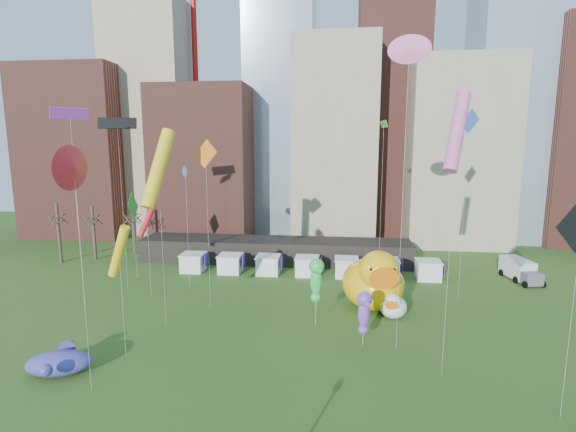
# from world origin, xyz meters

# --- Properties ---
(skyline) EXTENTS (101.00, 23.00, 68.00)m
(skyline) POSITION_xyz_m (2.25, 61.06, 21.44)
(skyline) COLOR brown
(skyline) RESTS_ON ground
(pavilion) EXTENTS (38.00, 6.00, 3.20)m
(pavilion) POSITION_xyz_m (-4.00, 42.00, 1.60)
(pavilion) COLOR black
(pavilion) RESTS_ON ground
(vendor_tents) EXTENTS (33.24, 2.80, 2.40)m
(vendor_tents) POSITION_xyz_m (1.02, 36.00, 1.11)
(vendor_tents) COLOR white
(vendor_tents) RESTS_ON ground
(bare_trees) EXTENTS (8.44, 6.44, 8.50)m
(bare_trees) POSITION_xyz_m (-30.17, 40.54, 4.01)
(bare_trees) COLOR #382B21
(bare_trees) RESTS_ON ground
(big_duck) EXTENTS (7.16, 8.93, 6.54)m
(big_duck) POSITION_xyz_m (8.52, 25.19, 3.00)
(big_duck) COLOR #FFB90D
(big_duck) RESTS_ON ground
(small_duck) EXTENTS (3.25, 3.81, 2.71)m
(small_duck) POSITION_xyz_m (10.21, 23.11, 1.24)
(small_duck) COLOR white
(small_duck) RESTS_ON ground
(seahorse_green) EXTENTS (1.73, 1.98, 6.37)m
(seahorse_green) POSITION_xyz_m (2.91, 20.61, 4.65)
(seahorse_green) COLOR silver
(seahorse_green) RESTS_ON ground
(seahorse_purple) EXTENTS (1.42, 1.69, 4.77)m
(seahorse_purple) POSITION_xyz_m (7.02, 16.83, 3.23)
(seahorse_purple) COLOR silver
(seahorse_purple) RESTS_ON ground
(whale_inflatable) EXTENTS (5.08, 5.88, 2.03)m
(whale_inflatable) POSITION_xyz_m (-15.16, 9.96, 0.93)
(whale_inflatable) COLOR #583695
(whale_inflatable) RESTS_ON ground
(box_truck) EXTENTS (3.32, 6.25, 2.53)m
(box_truck) POSITION_xyz_m (27.09, 36.95, 1.30)
(box_truck) COLOR silver
(box_truck) RESTS_ON ground
(kite_0) EXTENTS (2.24, 1.40, 10.32)m
(kite_0) POSITION_xyz_m (-15.56, 26.43, 8.47)
(kite_0) COLOR silver
(kite_0) RESTS_ON ground
(kite_1) EXTENTS (2.37, 3.29, 20.13)m
(kite_1) POSITION_xyz_m (12.51, 13.07, 17.37)
(kite_1) COLOR silver
(kite_1) RESTS_ON ground
(kite_2) EXTENTS (4.05, 1.69, 19.42)m
(kite_2) POSITION_xyz_m (-19.39, 28.61, 18.73)
(kite_2) COLOR silver
(kite_2) RESTS_ON ground
(kite_3) EXTENTS (0.52, 3.63, 10.95)m
(kite_3) POSITION_xyz_m (-19.99, 32.27, 9.06)
(kite_3) COLOR silver
(kite_3) RESTS_ON ground
(kite_4) EXTENTS (2.61, 4.28, 17.96)m
(kite_4) POSITION_xyz_m (-10.93, 19.21, 14.44)
(kite_4) COLOR silver
(kite_4) RESTS_ON ground
(kite_5) EXTENTS (2.18, 1.36, 20.11)m
(kite_5) POSITION_xyz_m (17.77, 28.88, 18.38)
(kite_5) COLOR silver
(kite_5) RESTS_ON ground
(kite_6) EXTENTS (2.62, 1.14, 17.03)m
(kite_6) POSITION_xyz_m (-8.11, 23.98, 15.36)
(kite_6) COLOR silver
(kite_6) RESTS_ON ground
(kite_7) EXTENTS (2.74, 2.87, 19.99)m
(kite_7) POSITION_xyz_m (-20.94, 22.52, 19.35)
(kite_7) COLOR silver
(kite_7) RESTS_ON ground
(kite_8) EXTENTS (0.59, 2.84, 16.51)m
(kite_8) POSITION_xyz_m (-11.71, 8.17, 15.08)
(kite_8) COLOR silver
(kite_8) RESTS_ON ground
(kite_9) EXTENTS (2.11, 0.72, 24.48)m
(kite_9) POSITION_xyz_m (9.71, 16.74, 23.36)
(kite_9) COLOR silver
(kite_9) RESTS_ON ground
(kite_11) EXTENTS (0.70, 2.50, 19.12)m
(kite_11) POSITION_xyz_m (9.66, 32.58, 18.54)
(kite_11) COLOR silver
(kite_11) RESTS_ON ground
(kite_12) EXTENTS (2.58, 1.71, 10.63)m
(kite_12) POSITION_xyz_m (-11.74, 13.07, 8.50)
(kite_12) COLOR silver
(kite_12) RESTS_ON ground
(kite_13) EXTENTS (0.84, 1.09, 14.14)m
(kite_13) POSITION_xyz_m (-12.33, 29.77, 13.43)
(kite_13) COLOR silver
(kite_13) RESTS_ON ground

